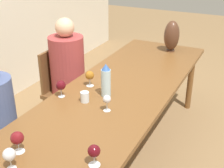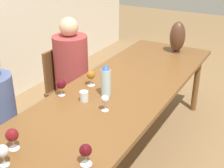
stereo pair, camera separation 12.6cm
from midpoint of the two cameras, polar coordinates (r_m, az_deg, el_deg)
name	(u,v)px [view 1 (the left image)]	position (r m, az deg, el deg)	size (l,w,h in m)	color
ground_plane	(117,160)	(3.14, -0.26, -13.79)	(14.00, 14.00, 0.00)	olive
dining_table	(118,96)	(2.75, -0.29, -2.28)	(2.91, 0.91, 0.77)	brown
water_bottle	(106,81)	(2.56, -2.54, 0.62)	(0.08, 0.08, 0.29)	#ADCCD6
water_tumbler	(85,97)	(2.52, -6.44, -2.38)	(0.07, 0.07, 0.08)	silver
vase	(172,36)	(3.67, 9.87, 8.68)	(0.18, 0.18, 0.36)	#4C2D1E
wine_glass_0	(107,100)	(2.35, -2.48, -2.88)	(0.06, 0.06, 0.13)	silver
wine_glass_1	(90,76)	(2.76, -5.42, 1.53)	(0.08, 0.08, 0.14)	silver
wine_glass_3	(61,85)	(2.60, -10.74, -0.28)	(0.08, 0.08, 0.15)	silver
wine_glass_4	(17,138)	(2.02, -18.69, -9.44)	(0.08, 0.08, 0.14)	silver
wine_glass_5	(9,155)	(1.90, -20.14, -12.11)	(0.08, 0.08, 0.14)	silver
wine_glass_6	(94,152)	(1.82, -5.34, -12.22)	(0.07, 0.07, 0.14)	silver
chair_far	(63,87)	(3.44, -9.92, -0.65)	(0.44, 0.44, 0.91)	brown
person_far	(69,74)	(3.33, -8.98, 1.87)	(0.36, 0.36, 1.27)	#2D2D38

